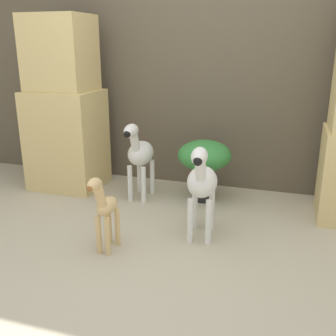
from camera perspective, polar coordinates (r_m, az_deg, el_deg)
The scene contains 7 objects.
ground_plane at distance 2.44m, azimuth -2.36°, elevation -15.44°, with size 14.00×14.00×0.00m, color #B2A88E.
wall_back at distance 3.71m, azimuth 6.58°, elevation 13.96°, with size 6.40×0.08×2.20m.
rock_pillar_left at distance 3.80m, azimuth -14.76°, elevation 8.03°, with size 0.64×0.53×1.58m.
zebra_right at distance 2.71m, azimuth 4.90°, elevation -2.05°, with size 0.24×0.48×0.71m.
zebra_left at distance 3.42m, azimuth -4.17°, elevation 2.16°, with size 0.21×0.47×0.71m.
giraffe_figurine at distance 2.59m, azimuth -9.20°, elevation -5.74°, with size 0.12×0.33×0.55m.
potted_palm_front at distance 3.40m, azimuth 5.31°, elevation 1.55°, with size 0.46×0.46×0.54m.
Camera 1 is at (0.70, -1.92, 1.34)m, focal length 42.00 mm.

